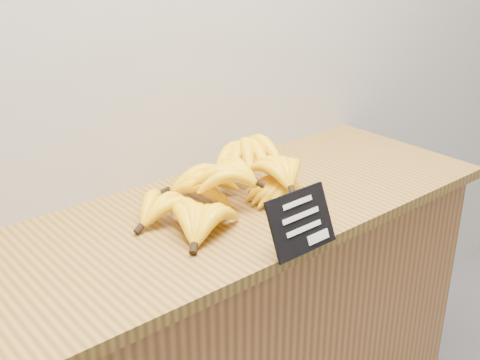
# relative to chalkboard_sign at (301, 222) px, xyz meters

# --- Properties ---
(counter_top) EXTENTS (1.46, 0.54, 0.03)m
(counter_top) POSITION_rel_chalkboard_sign_xyz_m (0.00, 0.26, -0.08)
(counter_top) COLOR olive
(counter_top) RESTS_ON counter
(chalkboard_sign) EXTENTS (0.17, 0.06, 0.13)m
(chalkboard_sign) POSITION_rel_chalkboard_sign_xyz_m (0.00, 0.00, 0.00)
(chalkboard_sign) COLOR black
(chalkboard_sign) RESTS_ON counter_top
(banana_pile) EXTENTS (0.50, 0.37, 0.12)m
(banana_pile) POSITION_rel_chalkboard_sign_xyz_m (0.02, 0.27, -0.01)
(banana_pile) COLOR yellow
(banana_pile) RESTS_ON counter_top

